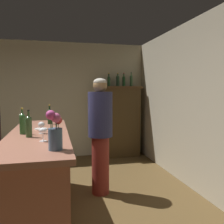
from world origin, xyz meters
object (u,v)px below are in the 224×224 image
at_px(wine_bottle_malbec, 29,125).
at_px(display_bottle_left, 109,81).
at_px(wine_bottle_pinot, 50,116).
at_px(display_cabinet, 121,120).
at_px(display_bottle_midright, 131,80).
at_px(wine_glass_front, 43,131).
at_px(flower_arrangement, 55,130).
at_px(display_bottle_midleft, 118,80).
at_px(cheese_plate, 41,129).
at_px(bar_counter, 40,176).
at_px(display_bottle_center, 124,81).
at_px(wine_bottle_riesling, 23,123).
at_px(bartender, 100,131).
at_px(wine_glass_mid, 41,125).

relative_size(wine_bottle_malbec, display_bottle_left, 0.97).
bearing_deg(wine_bottle_pinot, display_cabinet, 48.58).
bearing_deg(display_bottle_midright, wine_bottle_malbec, -126.10).
relative_size(display_cabinet, wine_bottle_pinot, 5.75).
xyz_separation_m(wine_glass_front, flower_arrangement, (0.12, -0.39, 0.06)).
xyz_separation_m(flower_arrangement, display_bottle_midleft, (1.44, 3.43, 0.57)).
xyz_separation_m(display_cabinet, cheese_plate, (-1.69, -2.28, 0.21)).
distance_m(bar_counter, wine_bottle_pinot, 0.99).
xyz_separation_m(wine_bottle_pinot, display_bottle_midright, (1.84, 1.80, 0.62)).
height_order(wine_bottle_pinot, wine_glass_front, wine_bottle_pinot).
relative_size(display_bottle_center, display_bottle_midright, 0.93).
bearing_deg(display_bottle_midleft, wine_bottle_riesling, -124.79).
bearing_deg(wine_bottle_pinot, bartender, -12.44).
distance_m(bar_counter, bartender, 1.11).
height_order(wine_bottle_malbec, wine_glass_mid, wine_bottle_malbec).
relative_size(bar_counter, wine_bottle_pinot, 8.38).
bearing_deg(wine_bottle_pinot, wine_bottle_riesling, -109.77).
relative_size(wine_bottle_riesling, bartender, 0.17).
distance_m(display_bottle_midleft, display_bottle_midright, 0.33).
relative_size(cheese_plate, display_bottle_left, 0.53).
xyz_separation_m(wine_bottle_riesling, display_bottle_midright, (2.13, 2.59, 0.61)).
xyz_separation_m(bar_counter, wine_glass_mid, (0.04, -0.06, 0.63)).
xyz_separation_m(wine_bottle_malbec, wine_glass_mid, (0.12, 0.20, -0.03)).
height_order(wine_bottle_riesling, bartender, bartender).
bearing_deg(flower_arrangement, wine_bottle_riesling, 113.10).
bearing_deg(bartender, display_bottle_center, -98.59).
distance_m(display_cabinet, wine_glass_front, 3.47).
distance_m(cheese_plate, bartender, 0.90).
relative_size(wine_glass_front, display_bottle_center, 0.44).
height_order(display_cabinet, display_bottle_midright, display_bottle_midright).
height_order(cheese_plate, bartender, bartender).
bearing_deg(bar_counter, display_bottle_center, 54.99).
xyz_separation_m(display_cabinet, display_bottle_center, (0.07, 0.00, 0.93)).
relative_size(bar_counter, wine_bottle_malbec, 8.29).
height_order(wine_glass_mid, flower_arrangement, flower_arrangement).
height_order(wine_bottle_malbec, display_bottle_center, display_bottle_center).
relative_size(wine_bottle_pinot, display_bottle_midright, 0.87).
xyz_separation_m(display_cabinet, wine_bottle_malbec, (-1.78, -2.80, 0.33)).
bearing_deg(wine_bottle_riesling, display_bottle_center, 53.07).
bearing_deg(wine_bottle_malbec, wine_bottle_pinot, 78.90).
height_order(flower_arrangement, display_bottle_center, display_bottle_center).
xyz_separation_m(flower_arrangement, display_bottle_midright, (1.77, 3.43, 0.58)).
height_order(bar_counter, display_bottle_left, display_bottle_left).
height_order(bar_counter, flower_arrangement, flower_arrangement).
bearing_deg(wine_bottle_pinot, wine_glass_mid, -95.51).
bearing_deg(wine_bottle_malbec, wine_glass_mid, 58.84).
xyz_separation_m(cheese_plate, bartender, (0.83, 0.32, -0.11)).
height_order(display_cabinet, wine_bottle_malbec, display_cabinet).
height_order(display_cabinet, wine_bottle_pinot, display_cabinet).
bearing_deg(display_bottle_midright, wine_bottle_riesling, -129.41).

